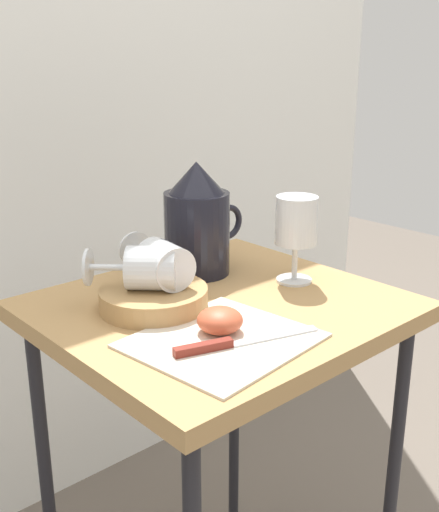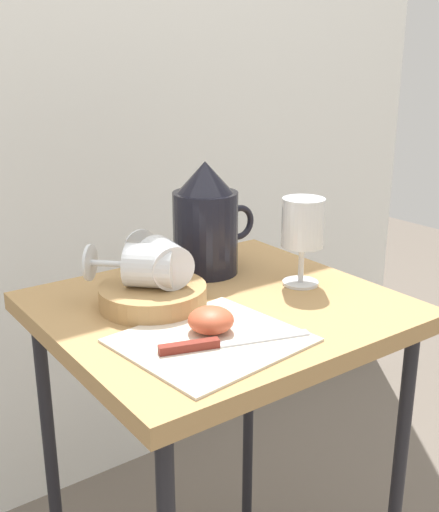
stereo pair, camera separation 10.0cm
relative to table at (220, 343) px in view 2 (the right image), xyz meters
The scene contains 10 objects.
curtain_drape 0.76m from the table, 90.00° to the left, with size 2.40×0.03×2.15m, color white.
table is the anchor object (origin of this frame).
linen_napkin 0.17m from the table, 130.49° to the right, with size 0.24×0.22×0.00m, color beige.
basket_tray 0.14m from the table, 152.50° to the left, with size 0.17×0.17×0.04m, color #AD8451.
pitcher 0.22m from the table, 63.53° to the left, with size 0.17×0.12×0.21m.
wine_glass_upright 0.24m from the table, ahead, with size 0.07×0.07×0.16m.
wine_glass_tipped_near 0.19m from the table, 153.41° to the left, with size 0.15×0.15×0.07m.
wine_glass_tipped_far 0.17m from the table, 145.03° to the left, with size 0.08×0.15×0.07m.
apple_half_left 0.16m from the table, 131.64° to the right, with size 0.07×0.07×0.04m, color #C15133.
knife 0.19m from the table, 128.70° to the right, with size 0.22×0.08×0.01m.
Camera 2 is at (-0.56, -0.77, 1.13)m, focal length 43.72 mm.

